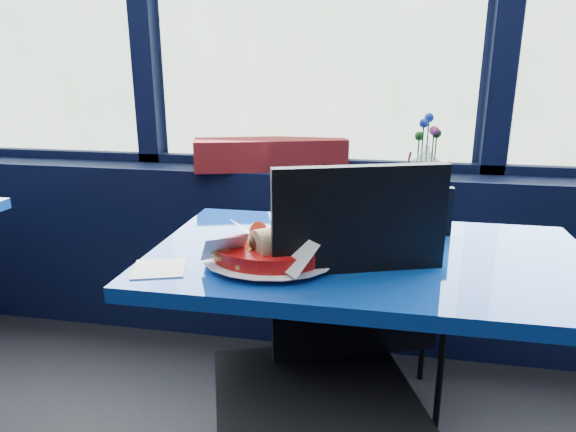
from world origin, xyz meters
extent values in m
plane|color=black|center=(0.00, 3.00, 1.50)|extent=(5.00, 0.00, 5.00)
cube|color=black|center=(0.00, 2.87, 0.40)|extent=(5.00, 0.26, 0.80)
cube|color=black|center=(0.00, 2.95, 0.81)|extent=(4.80, 0.08, 0.06)
cylinder|color=black|center=(0.30, 2.00, 0.34)|extent=(0.12, 0.12, 0.68)
cube|color=#0D3A95|center=(0.30, 2.00, 0.73)|extent=(1.20, 0.70, 0.04)
cube|color=black|center=(0.20, 1.66, 0.49)|extent=(0.59, 0.59, 0.04)
cube|color=black|center=(0.28, 1.87, 0.77)|extent=(0.42, 0.18, 0.50)
cylinder|color=black|center=(0.32, 1.91, 0.24)|extent=(0.03, 0.03, 0.47)
cube|color=black|center=(0.36, 2.38, 0.43)|extent=(0.44, 0.44, 0.04)
cube|color=black|center=(0.35, 2.19, 0.68)|extent=(0.39, 0.06, 0.44)
cylinder|color=black|center=(0.52, 2.57, 0.21)|extent=(0.02, 0.02, 0.42)
cylinder|color=black|center=(0.55, 2.22, 0.21)|extent=(0.02, 0.02, 0.42)
cylinder|color=black|center=(0.17, 2.54, 0.21)|extent=(0.02, 0.02, 0.42)
cylinder|color=black|center=(0.21, 2.19, 0.21)|extent=(0.02, 0.02, 0.42)
cube|color=maroon|center=(-0.17, 2.87, 0.87)|extent=(0.69, 0.36, 0.13)
imported|color=silver|center=(0.50, 2.83, 0.86)|extent=(0.16, 0.17, 0.13)
cylinder|color=#1E5919|center=(0.48, 2.83, 0.90)|extent=(0.01, 0.01, 0.20)
sphere|color=blue|center=(0.48, 2.83, 1.02)|extent=(0.04, 0.04, 0.04)
cylinder|color=#1E5919|center=(0.52, 2.82, 0.89)|extent=(0.01, 0.01, 0.18)
sphere|color=#E44395|center=(0.52, 2.82, 0.99)|extent=(0.04, 0.04, 0.04)
cylinder|color=#1E5919|center=(0.50, 2.85, 0.91)|extent=(0.01, 0.01, 0.23)
sphere|color=blue|center=(0.50, 2.85, 1.04)|extent=(0.04, 0.04, 0.04)
cylinder|color=#1E5919|center=(0.47, 2.84, 0.88)|extent=(0.01, 0.01, 0.15)
sphere|color=#1E5919|center=(0.47, 2.84, 0.97)|extent=(0.04, 0.04, 0.04)
cylinder|color=#1E5919|center=(0.53, 2.84, 0.88)|extent=(0.01, 0.01, 0.16)
sphere|color=#1E5919|center=(0.53, 2.84, 0.98)|extent=(0.04, 0.04, 0.04)
cylinder|color=#B00D0B|center=(0.05, 1.86, 0.78)|extent=(0.34, 0.34, 0.05)
cylinder|color=white|center=(0.05, 1.86, 0.77)|extent=(0.33, 0.33, 0.00)
cylinder|color=white|center=(0.16, 1.90, 0.81)|extent=(0.11, 0.11, 0.09)
sphere|color=#512C1C|center=(0.04, 1.84, 0.82)|extent=(0.07, 0.07, 0.07)
cylinder|color=red|center=(0.03, 1.85, 0.84)|extent=(0.07, 0.07, 0.01)
cylinder|color=#B00D0B|center=(0.29, 2.16, 0.83)|extent=(0.06, 0.06, 0.17)
cone|color=#B00D0B|center=(0.29, 2.16, 0.95)|extent=(0.04, 0.04, 0.05)
cylinder|color=navy|center=(0.38, 2.14, 0.81)|extent=(0.08, 0.08, 0.13)
cylinder|color=black|center=(0.38, 2.14, 0.87)|extent=(0.07, 0.07, 0.01)
cylinder|color=#FF3568|center=(0.39, 2.14, 0.93)|extent=(0.03, 0.06, 0.17)
cube|color=white|center=(-0.22, 1.78, 0.75)|extent=(0.16, 0.16, 0.00)
camera|label=1|loc=(0.33, 0.65, 1.25)|focal=32.00mm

